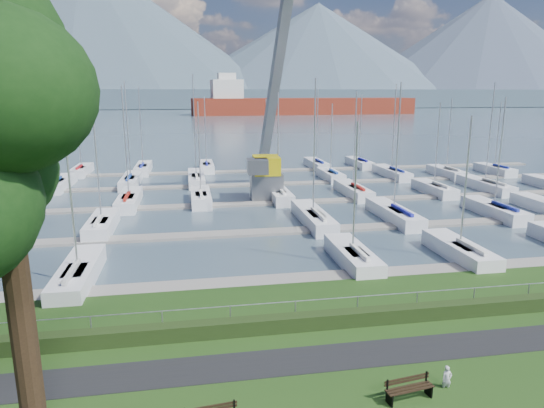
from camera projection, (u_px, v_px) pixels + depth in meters
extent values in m
cube|color=black|center=(335.00, 357.00, 19.78)|extent=(160.00, 2.00, 0.04)
cube|color=#435563|center=(196.00, 112.00, 272.24)|extent=(800.00, 540.00, 0.20)
cube|color=#1F3011|center=(318.00, 320.00, 22.19)|extent=(80.00, 0.70, 0.70)
cylinder|color=gray|center=(316.00, 300.00, 22.39)|extent=(80.00, 0.04, 0.04)
cube|color=#485A69|center=(194.00, 98.00, 337.96)|extent=(900.00, 80.00, 12.00)
cone|color=#40505D|center=(87.00, 30.00, 380.10)|extent=(340.00, 340.00, 115.00)
cone|color=#455565|center=(318.00, 54.00, 424.85)|extent=(300.00, 300.00, 85.00)
cone|color=#404B5E|center=(488.00, 49.00, 461.17)|extent=(320.00, 320.00, 100.00)
cube|color=slate|center=(289.00, 280.00, 28.46)|extent=(90.00, 1.60, 0.25)
cube|color=gray|center=(263.00, 233.00, 38.06)|extent=(90.00, 1.60, 0.25)
cube|color=slate|center=(248.00, 204.00, 47.66)|extent=(90.00, 1.60, 0.25)
cube|color=#65635E|center=(237.00, 185.00, 57.25)|extent=(90.00, 1.60, 0.25)
cube|color=slate|center=(230.00, 172.00, 66.85)|extent=(90.00, 1.60, 0.25)
cube|color=black|center=(234.00, 405.00, 15.73)|extent=(0.05, 0.05, 0.40)
cube|color=black|center=(210.00, 407.00, 15.52)|extent=(1.79, 0.23, 0.08)
cube|color=black|center=(389.00, 399.00, 16.75)|extent=(0.12, 0.40, 0.45)
cube|color=black|center=(387.00, 385.00, 16.82)|extent=(0.06, 0.06, 0.40)
cube|color=black|center=(429.00, 390.00, 17.25)|extent=(0.12, 0.40, 0.45)
cube|color=black|center=(426.00, 376.00, 17.32)|extent=(0.06, 0.06, 0.40)
cube|color=black|center=(412.00, 391.00, 16.81)|extent=(1.79, 0.37, 0.04)
cube|color=black|center=(410.00, 388.00, 16.95)|extent=(1.79, 0.37, 0.04)
cube|color=black|center=(407.00, 386.00, 17.09)|extent=(1.79, 0.37, 0.04)
cube|color=black|center=(407.00, 381.00, 17.10)|extent=(1.78, 0.31, 0.08)
cube|color=black|center=(407.00, 378.00, 17.07)|extent=(1.78, 0.31, 0.08)
imported|color=#B3B4BA|center=(447.00, 375.00, 17.63)|extent=(0.38, 0.26, 1.02)
cylinder|color=black|center=(22.00, 317.00, 13.05)|extent=(0.70, 0.70, 9.33)
cube|color=slate|center=(266.00, 185.00, 49.71)|extent=(3.39, 3.39, 2.60)
cube|color=#BEAB0B|center=(266.00, 165.00, 49.24)|extent=(2.80, 3.55, 1.80)
cube|color=slate|center=(276.00, 75.00, 51.82)|extent=(2.27, 11.26, 19.89)
cube|color=#56585D|center=(257.00, 166.00, 47.07)|extent=(2.13, 2.32, 1.40)
cube|color=maroon|center=(304.00, 109.00, 237.37)|extent=(109.63, 23.06, 10.00)
cube|color=silver|center=(227.00, 93.00, 227.60)|extent=(14.64, 14.64, 12.00)
cube|color=silver|center=(226.00, 78.00, 226.01)|extent=(8.36, 8.36, 4.00)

